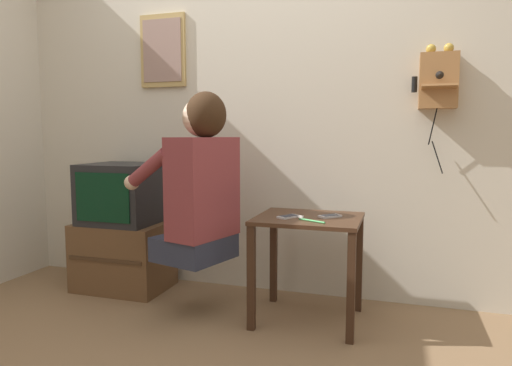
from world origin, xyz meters
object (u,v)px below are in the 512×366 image
object	(u,v)px
cell_phone_spare	(330,216)
cell_phone_held	(288,217)
television	(123,193)
framed_picture	(163,51)
toothbrush	(310,220)
person	(200,182)
wall_phone_antique	(438,80)

from	to	relation	value
cell_phone_spare	cell_phone_held	bearing A→B (deg)	-112.69
television	cell_phone_held	size ratio (longest dim) A/B	3.48
cell_phone_held	framed_picture	bearing A→B (deg)	-173.93
television	framed_picture	size ratio (longest dim) A/B	0.96
toothbrush	framed_picture	bearing A→B (deg)	91.36
person	toothbrush	xyz separation A→B (m)	(0.64, -0.02, -0.18)
framed_picture	cell_phone_spare	bearing A→B (deg)	-17.53
television	framed_picture	distance (m)	1.02
person	toothbrush	world-z (taller)	person
framed_picture	toothbrush	world-z (taller)	framed_picture
wall_phone_antique	framed_picture	world-z (taller)	framed_picture
cell_phone_held	cell_phone_spare	xyz separation A→B (m)	(0.22, 0.09, 0.00)
wall_phone_antique	cell_phone_held	size ratio (longest dim) A/B	5.38
framed_picture	cell_phone_spare	xyz separation A→B (m)	(1.23, -0.39, -1.03)
television	cell_phone_held	world-z (taller)	television
cell_phone_held	cell_phone_spare	distance (m)	0.23
cell_phone_spare	framed_picture	bearing A→B (deg)	-152.24
television	wall_phone_antique	world-z (taller)	wall_phone_antique
television	cell_phone_spare	world-z (taller)	television
television	wall_phone_antique	bearing A→B (deg)	5.99
framed_picture	cell_phone_held	xyz separation A→B (m)	(1.02, -0.48, -1.03)
framed_picture	cell_phone_held	bearing A→B (deg)	-25.11
person	framed_picture	size ratio (longest dim) A/B	1.94
wall_phone_antique	cell_phone_held	bearing A→B (deg)	-150.67
television	cell_phone_held	distance (m)	1.23
toothbrush	cell_phone_held	bearing A→B (deg)	89.21
framed_picture	cell_phone_held	world-z (taller)	framed_picture
wall_phone_antique	framed_picture	size ratio (longest dim) A/B	1.49
framed_picture	cell_phone_spare	size ratio (longest dim) A/B	3.80
cell_phone_held	toothbrush	distance (m)	0.15
television	toothbrush	xyz separation A→B (m)	(1.34, -0.29, -0.05)
toothbrush	television	bearing A→B (deg)	104.33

